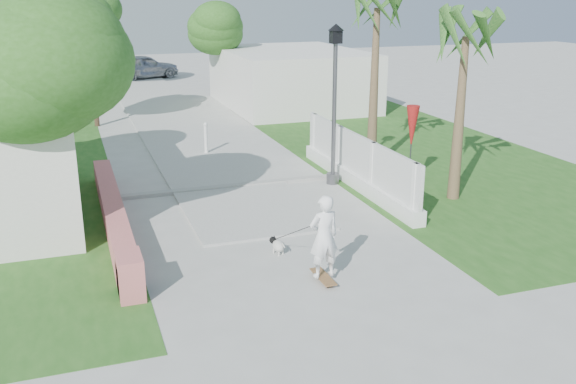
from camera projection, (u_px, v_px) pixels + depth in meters
name	position (u px, v px, depth m)	size (l,w,h in m)	color
ground	(305.00, 275.00, 12.51)	(90.00, 90.00, 0.00)	#B7B7B2
path_strip	(158.00, 105.00, 30.50)	(3.20, 36.00, 0.06)	#B7B7B2
curb	(230.00, 187.00, 17.89)	(6.50, 0.25, 0.10)	#999993
grass_right	(415.00, 152.00, 21.89)	(8.00, 20.00, 0.01)	#25561B
pink_wall	(115.00, 220.00, 14.58)	(0.45, 8.20, 0.80)	#D66D6F
lattice_fence	(356.00, 168.00, 17.91)	(0.35, 7.00, 1.50)	white
building_right	(290.00, 78.00, 30.19)	(6.00, 8.00, 2.60)	silver
street_lamp	(334.00, 99.00, 17.63)	(0.44, 0.44, 4.44)	#59595E
bollard	(206.00, 137.00, 21.39)	(0.14, 0.14, 1.09)	white
patio_umbrella	(412.00, 128.00, 17.54)	(0.36, 0.36, 2.30)	#59595E
tree_left_near	(41.00, 69.00, 12.63)	(3.60, 3.60, 5.28)	#4C3826
tree_left_mid	(7.00, 59.00, 17.37)	(3.20, 3.20, 4.85)	#4C3826
tree_path_left	(89.00, 29.00, 24.80)	(3.40, 3.40, 5.23)	#4C3826
tree_path_right	(222.00, 29.00, 30.44)	(3.00, 3.00, 4.79)	#4C3826
tree_path_far	(84.00, 18.00, 33.87)	(3.20, 3.20, 5.17)	#4C3826
palm_far	(377.00, 19.00, 18.43)	(1.80, 1.80, 5.30)	brown
palm_near	(465.00, 47.00, 15.87)	(1.80, 1.80, 4.70)	brown
skateboarder	(311.00, 236.00, 12.26)	(0.71, 2.14, 1.72)	brown
dog	(277.00, 245.00, 13.46)	(0.34, 0.49, 0.35)	silver
parked_car	(143.00, 67.00, 39.21)	(1.77, 4.41, 1.50)	#A7AAAF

